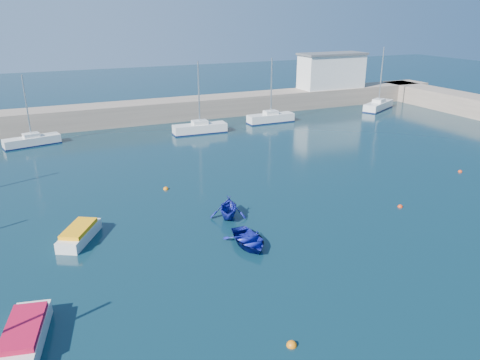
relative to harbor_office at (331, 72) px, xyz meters
name	(u,v)px	position (x,y,z in m)	size (l,w,h in m)	color
ground	(357,315)	(-30.00, -46.00, -5.10)	(220.00, 220.00, 0.00)	#0B2732
back_wall	(140,112)	(-30.00, 0.00, -3.80)	(96.00, 4.50, 2.60)	gray
right_arm	(468,105)	(14.00, -14.00, -3.80)	(4.50, 32.00, 2.60)	gray
harbor_office	(331,72)	(0.00, 0.00, 0.00)	(10.00, 4.00, 5.00)	silver
sailboat_5	(32,141)	(-43.44, -6.64, -4.55)	(6.03, 2.85, 7.67)	silver
sailboat_6	(200,128)	(-24.84, -8.97, -4.48)	(6.49, 2.05, 8.50)	silver
sailboat_7	(271,118)	(-14.39, -7.39, -4.47)	(6.29, 1.80, 8.34)	silver
sailboat_8	(378,105)	(4.31, -6.38, -4.47)	(6.99, 5.02, 9.08)	silver
motorboat_0	(25,335)	(-44.71, -41.64, -4.63)	(2.48, 4.69, 1.00)	silver
motorboat_1	(79,234)	(-41.37, -32.24, -4.65)	(3.18, 4.09, 0.97)	silver
dinghy_center	(248,240)	(-31.78, -37.34, -4.73)	(2.55, 3.57, 0.74)	navy
dinghy_left	(228,207)	(-31.28, -32.96, -4.31)	(2.58, 2.99, 1.57)	navy
buoy_0	(292,346)	(-34.05, -46.61, -5.10)	(0.48, 0.48, 0.48)	orange
buoy_1	(400,207)	(-18.74, -36.52, -5.10)	(0.39, 0.39, 0.39)	red
buoy_3	(166,189)	(-33.81, -25.64, -5.10)	(0.45, 0.45, 0.45)	orange
buoy_4	(460,172)	(-7.98, -32.44, -5.10)	(0.38, 0.38, 0.38)	red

